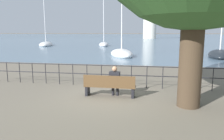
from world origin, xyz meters
TOP-DOWN VIEW (x-y plane):
  - ground_plane at (0.00, 0.00)m, footprint 1000.00×1000.00m
  - harbor_water at (0.00, 158.64)m, footprint 600.00×300.00m
  - park_bench at (0.00, -0.07)m, footprint 2.10×0.45m
  - seated_person_left at (0.20, 0.01)m, footprint 0.43×0.35m
  - promenade_railing at (-0.00, 1.65)m, footprint 13.17×0.04m
  - sailboat_0 at (-7.31, 32.55)m, footprint 2.97×5.31m
  - sailboat_3 at (8.84, 16.28)m, footprint 3.73×6.45m
  - sailboat_4 at (-18.37, 30.85)m, footprint 4.30×6.85m
  - sailboat_5 at (-1.57, 15.33)m, footprint 3.89×5.67m
  - harbor_lighthouse at (0.84, 83.87)m, footprint 5.29×5.29m

SIDE VIEW (x-z plane):
  - ground_plane at x=0.00m, z-range 0.00..0.00m
  - harbor_water at x=0.00m, z-range 0.00..0.01m
  - sailboat_5 at x=-1.57m, z-range -3.35..3.86m
  - sailboat_4 at x=-18.37m, z-range -5.08..5.65m
  - sailboat_3 at x=8.84m, z-range -5.84..6.45m
  - sailboat_0 at x=-7.31m, z-range -4.84..5.45m
  - park_bench at x=0.00m, z-range -0.01..0.89m
  - seated_person_left at x=0.20m, z-range 0.06..1.32m
  - promenade_railing at x=0.00m, z-range 0.17..1.22m
  - harbor_lighthouse at x=0.84m, z-range -0.71..19.66m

